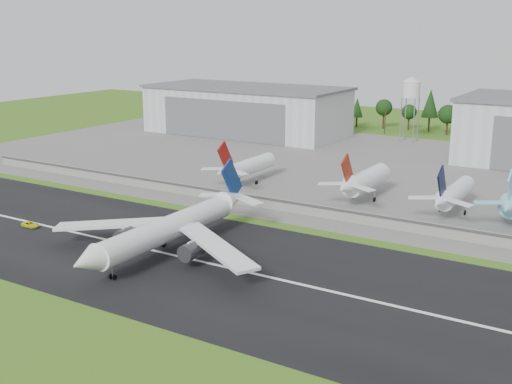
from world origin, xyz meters
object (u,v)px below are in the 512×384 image
Objects in this scene: parked_jet_red_a at (245,167)px; parked_jet_navy at (452,194)px; ground_vehicle at (30,225)px; parked_jet_red_b at (362,181)px; main_airliner at (167,235)px.

parked_jet_red_a is 1.00× the size of parked_jet_navy.
parked_jet_navy is (68.14, -0.00, -0.02)m from parked_jet_red_a.
ground_vehicle is 114.20m from parked_jet_navy.
parked_jet_red_a is at bearing -179.92° from parked_jet_red_b.
main_airliner reaches higher than parked_jet_navy.
parked_jet_navy is at bearing -53.22° from ground_vehicle.
ground_vehicle is 0.17× the size of parked_jet_red_a.
main_airliner is 81.65m from parked_jet_navy.
parked_jet_red_a is 68.14m from parked_jet_navy.
parked_jet_red_a is 1.00× the size of parked_jet_red_b.
parked_jet_red_a is at bearing -18.58° from ground_vehicle.
ground_vehicle is 0.17× the size of parked_jet_navy.
parked_jet_navy is at bearing -0.00° from parked_jet_red_a.
parked_jet_red_b is at bearing -107.42° from main_airliner.
main_airliner reaches higher than parked_jet_red_b.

